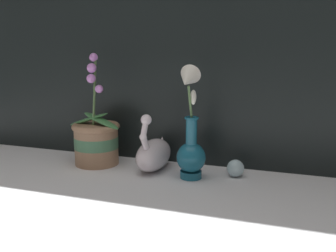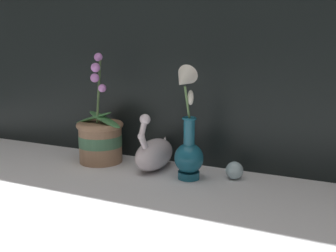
# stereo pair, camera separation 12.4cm
# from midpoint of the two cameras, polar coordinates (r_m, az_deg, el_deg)

# --- Properties ---
(ground_plane) EXTENTS (2.80, 2.80, 0.00)m
(ground_plane) POSITION_cam_midpoint_polar(r_m,az_deg,el_deg) (1.20, -0.48, -7.85)
(ground_plane) COLOR white
(orchid_potted_plant) EXTENTS (0.21, 0.16, 0.38)m
(orchid_potted_plant) POSITION_cam_midpoint_polar(r_m,az_deg,el_deg) (1.37, -7.26, -1.73)
(orchid_potted_plant) COLOR #9E7556
(orchid_potted_plant) RESTS_ON ground_plane
(swan_figurine) EXTENTS (0.10, 0.21, 0.19)m
(swan_figurine) POSITION_cam_midpoint_polar(r_m,az_deg,el_deg) (1.29, 0.79, -3.95)
(swan_figurine) COLOR white
(swan_figurine) RESTS_ON ground_plane
(blue_vase) EXTENTS (0.09, 0.13, 0.35)m
(blue_vase) POSITION_cam_midpoint_polar(r_m,az_deg,el_deg) (1.18, 5.94, -2.25)
(blue_vase) COLOR #195B75
(blue_vase) RESTS_ON ground_plane
(glass_sphere) EXTENTS (0.05, 0.05, 0.05)m
(glass_sphere) POSITION_cam_midpoint_polar(r_m,az_deg,el_deg) (1.23, 12.52, -6.35)
(glass_sphere) COLOR silver
(glass_sphere) RESTS_ON ground_plane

